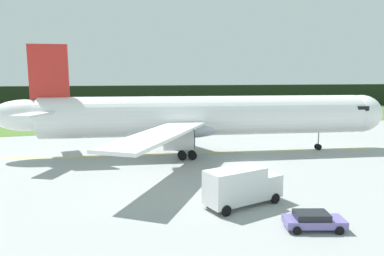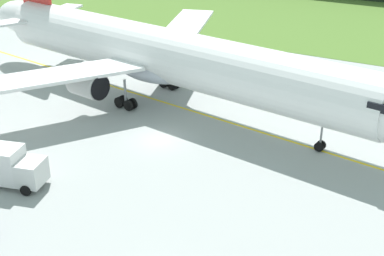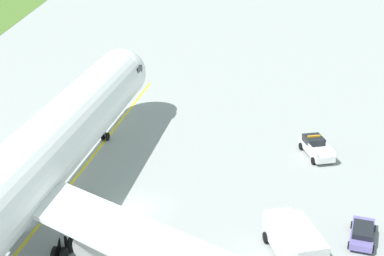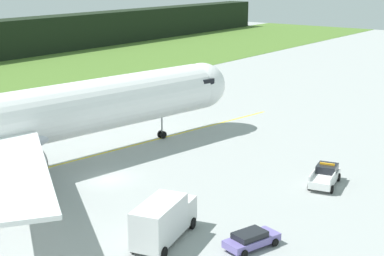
{
  "view_description": "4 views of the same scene",
  "coord_description": "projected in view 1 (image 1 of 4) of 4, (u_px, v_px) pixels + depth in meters",
  "views": [
    {
      "loc": [
        -19.61,
        -38.83,
        11.0
      ],
      "look_at": [
        -5.11,
        9.28,
        3.68
      ],
      "focal_mm": 31.71,
      "sensor_mm": 36.0,
      "label": 1
    },
    {
      "loc": [
        24.08,
        -37.86,
        22.93
      ],
      "look_at": [
        5.63,
        -3.61,
        4.09
      ],
      "focal_mm": 48.76,
      "sensor_mm": 36.0,
      "label": 2
    },
    {
      "loc": [
        -44.14,
        -6.42,
        27.12
      ],
      "look_at": [
        6.56,
        -4.64,
        4.99
      ],
      "focal_mm": 54.44,
      "sensor_mm": 36.0,
      "label": 3
    },
    {
      "loc": [
        -38.62,
        -39.14,
        19.99
      ],
      "look_at": [
        6.08,
        -5.5,
        4.81
      ],
      "focal_mm": 54.99,
      "sensor_mm": 36.0,
      "label": 4
    }
  ],
  "objects": [
    {
      "name": "ground",
      "position": [
        250.0,
        164.0,
        43.98
      ],
      "size": [
        320.0,
        320.0,
        0.0
      ],
      "primitive_type": "plane",
      "color": "#9A9F9D"
    },
    {
      "name": "grass_verge",
      "position": [
        164.0,
        119.0,
        94.35
      ],
      "size": [
        320.0,
        41.35,
        0.04
      ],
      "primitive_type": "cube",
      "color": "#4C702B",
      "rests_on": "ground"
    },
    {
      "name": "distant_tree_line",
      "position": [
        149.0,
        98.0,
        116.15
      ],
      "size": [
        288.0,
        7.43,
        8.73
      ],
      "primitive_type": "cube",
      "color": "black",
      "rests_on": "ground"
    },
    {
      "name": "taxiway_centerline_main",
      "position": [
        206.0,
        153.0,
        50.66
      ],
      "size": [
        74.0,
        11.89,
        0.01
      ],
      "primitive_type": "cube",
      "rotation": [
        0.0,
        0.0,
        -0.16
      ],
      "color": "yellow",
      "rests_on": "ground"
    },
    {
      "name": "airliner",
      "position": [
        204.0,
        117.0,
        49.82
      ],
      "size": [
        57.57,
        43.25,
        15.63
      ],
      "color": "white",
      "rests_on": "ground"
    },
    {
      "name": "catering_truck",
      "position": [
        242.0,
        186.0,
        29.47
      ],
      "size": [
        7.58,
        4.19,
        3.52
      ],
      "color": "silver",
      "rests_on": "ground"
    },
    {
      "name": "staff_car",
      "position": [
        313.0,
        220.0,
        24.91
      ],
      "size": [
        4.68,
        2.94,
        1.3
      ],
      "color": "#6E61AA",
      "rests_on": "ground"
    }
  ]
}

